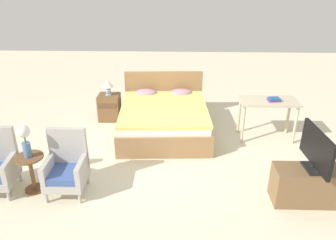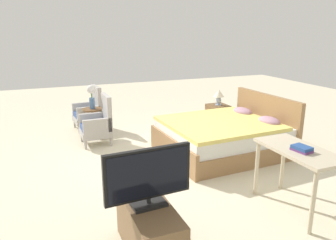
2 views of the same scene
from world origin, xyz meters
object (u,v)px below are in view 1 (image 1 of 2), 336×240
Objects in this scene: side_table at (31,169)px; vanity_desk at (268,106)px; armchair_by_window_right at (67,168)px; tv_stand at (309,185)px; flower_vase at (25,138)px; book_stack at (274,99)px; table_lamp at (108,85)px; bed at (164,118)px; nightstand at (110,107)px; tv_flatscreen at (316,150)px.

side_table is 4.13m from vanity_desk.
armchair_by_window_right reaches higher than tv_stand.
flower_vase reaches higher than book_stack.
vanity_desk is (3.22, 1.74, 0.27)m from armchair_by_window_right.
flower_vase reaches higher than table_lamp.
bed is 2.33m from armchair_by_window_right.
bed is at bearing 47.32° from side_table.
nightstand is (-1.18, 0.56, -0.02)m from bed.
bed is at bearing 134.76° from tv_flatscreen.
side_table is 4.19m from book_stack.
tv_flatscreen is 1.84m from book_stack.
tv_flatscreen reaches higher than nightstand.
book_stack is at bearing 24.30° from side_table.
flower_vase is at bearing 178.12° from tv_flatscreen.
nightstand is at bearing 140.79° from tv_stand.
tv_flatscreen is (0.00, 0.00, 0.55)m from tv_stand.
nightstand is 3.22m from vanity_desk.
tv_stand is 0.55m from tv_flatscreen.
tv_stand is at bearing -85.93° from vanity_desk.
flower_vase reaches higher than armchair_by_window_right.
vanity_desk is at bearing 25.25° from flower_vase.
side_table is at bearing -103.82° from table_lamp.
book_stack is at bearing 91.96° from tv_flatscreen.
nightstand is (0.62, 2.52, -0.58)m from flower_vase.
tv_flatscreen is 0.80× the size of vanity_desk.
armchair_by_window_right is 2.54m from table_lamp.
armchair_by_window_right is 0.51m from side_table.
tv_stand is at bearing -1.88° from side_table.
bed is 1.31m from nightstand.
armchair_by_window_right is 1.93× the size of flower_vase.
tv_flatscreen is at bearing -45.24° from bed.
book_stack is at bearing 27.36° from armchair_by_window_right.
side_table is at bearing -154.75° from vanity_desk.
tv_stand is at bearing -45.28° from bed.
side_table is at bearing -103.82° from nightstand.
tv_stand is at bearing -39.21° from nightstand.
book_stack is at bearing -14.16° from table_lamp.
tv_flatscreen is (2.06, -2.08, 0.51)m from bed.
side_table is at bearing 178.12° from tv_stand.
flower_vase reaches higher than nightstand.
tv_flatscreen is at bearing -1.88° from flower_vase.
tv_stand is at bearing -2.38° from armchair_by_window_right.
table_lamp is 1.42× the size of book_stack.
flower_vase is 0.57× the size of tv_flatscreen.
book_stack is (-0.06, 1.84, -0.01)m from tv_flatscreen.
armchair_by_window_right is at bearing 177.63° from tv_flatscreen.
bed is 2.07m from book_stack.
book_stack is at bearing 91.88° from tv_stand.
table_lamp is at bearing 140.79° from tv_stand.
tv_flatscreen is (3.35, -0.14, 0.44)m from armchair_by_window_right.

